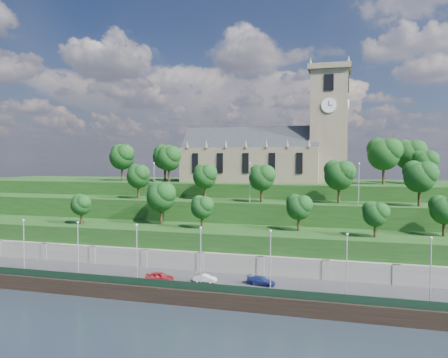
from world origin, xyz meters
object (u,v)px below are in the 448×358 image
(car_left, at_px, (160,277))
(car_middle, at_px, (205,278))
(church, at_px, (271,150))
(car_right, at_px, (261,281))

(car_left, relative_size, car_middle, 1.21)
(car_middle, bearing_deg, church, -2.70)
(car_left, bearing_deg, car_middle, -84.84)
(church, height_order, car_middle, church)
(church, distance_m, car_left, 47.76)
(car_left, relative_size, car_right, 1.00)
(church, height_order, car_right, church)
(car_left, xyz_separation_m, car_middle, (6.64, 1.53, -0.15))
(church, bearing_deg, car_left, -102.83)
(car_middle, relative_size, car_right, 0.82)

